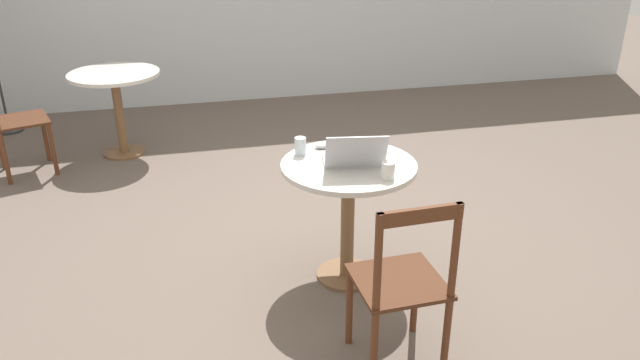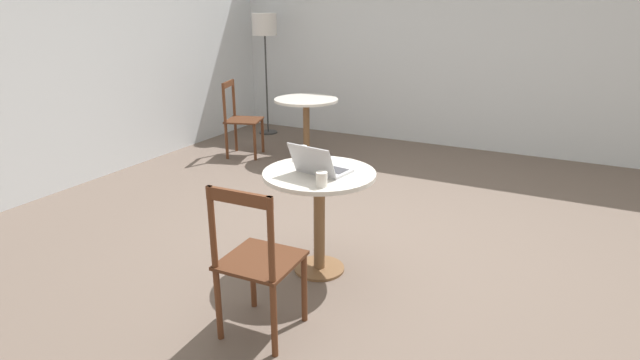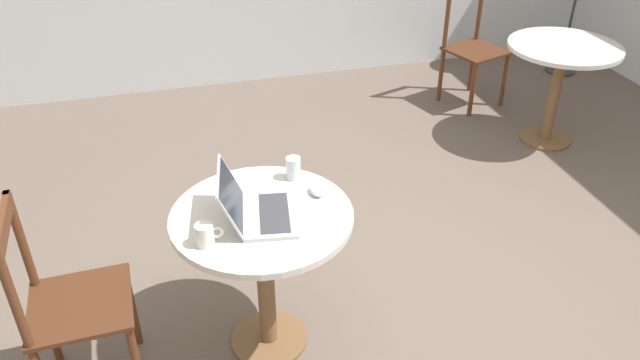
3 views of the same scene
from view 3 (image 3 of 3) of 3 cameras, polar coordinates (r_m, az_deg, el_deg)
The scene contains 9 objects.
ground_plane at distance 3.19m, azimuth 6.52°, elevation -13.17°, with size 16.00×16.00×0.00m, color #66564C.
cafe_table_near at distance 2.72m, azimuth -5.21°, elevation -5.78°, with size 0.78×0.78×0.75m.
cafe_table_mid at distance 4.77m, azimuth 21.14°, elevation 9.69°, with size 0.78×0.78×0.75m.
chair_near_left at distance 2.80m, azimuth -22.01°, elevation -10.63°, with size 0.43×0.43×0.94m.
chair_mid_back at distance 5.31m, azimuth 13.74°, elevation 11.62°, with size 0.52×0.52×0.94m.
laptop at distance 2.58m, azimuth -5.77°, elevation -2.60°, with size 0.36×0.38×0.22m.
mouse at distance 2.73m, azimuth -0.34°, elevation -0.95°, with size 0.06×0.10×0.03m.
mug at distance 2.46m, azimuth -10.44°, elevation -4.95°, with size 0.11×0.07×0.09m.
drinking_glass at distance 2.82m, azimuth -2.46°, elevation 1.09°, with size 0.07×0.07×0.11m.
Camera 3 is at (-0.93, -2.04, 2.27)m, focal length 35.00 mm.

